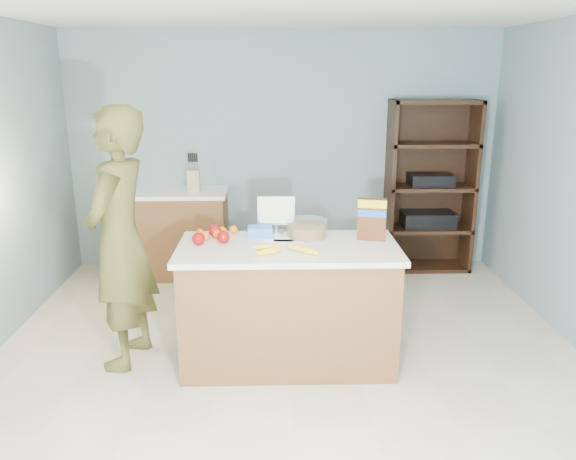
{
  "coord_description": "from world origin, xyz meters",
  "views": [
    {
      "loc": [
        -0.1,
        -3.46,
        2.1
      ],
      "look_at": [
        0.0,
        0.35,
        1.0
      ],
      "focal_mm": 35.0,
      "sensor_mm": 36.0,
      "label": 1
    }
  ],
  "objects_px": {
    "shelving_unit": "(429,189)",
    "cereal_box": "(372,216)",
    "person": "(120,240)",
    "tv": "(276,212)",
    "counter_peninsula": "(288,309)"
  },
  "relations": [
    {
      "from": "counter_peninsula",
      "to": "shelving_unit",
      "type": "distance_m",
      "value": 2.61
    },
    {
      "from": "counter_peninsula",
      "to": "tv",
      "type": "relative_size",
      "value": 5.53
    },
    {
      "from": "shelving_unit",
      "to": "cereal_box",
      "type": "xyz_separation_m",
      "value": [
        -0.94,
        -1.92,
        0.21
      ]
    },
    {
      "from": "person",
      "to": "tv",
      "type": "relative_size",
      "value": 6.64
    },
    {
      "from": "shelving_unit",
      "to": "person",
      "type": "xyz_separation_m",
      "value": [
        -2.74,
        -2.0,
        0.07
      ]
    },
    {
      "from": "counter_peninsula",
      "to": "tv",
      "type": "bearing_deg",
      "value": 103.75
    },
    {
      "from": "cereal_box",
      "to": "shelving_unit",
      "type": "bearing_deg",
      "value": 63.88
    },
    {
      "from": "counter_peninsula",
      "to": "shelving_unit",
      "type": "relative_size",
      "value": 0.87
    },
    {
      "from": "person",
      "to": "tv",
      "type": "xyz_separation_m",
      "value": [
        1.11,
        0.29,
        0.12
      ]
    },
    {
      "from": "counter_peninsula",
      "to": "person",
      "type": "distance_m",
      "value": 1.3
    },
    {
      "from": "shelving_unit",
      "to": "counter_peninsula",
      "type": "bearing_deg",
      "value": -127.11
    },
    {
      "from": "counter_peninsula",
      "to": "person",
      "type": "xyz_separation_m",
      "value": [
        -1.19,
        0.05,
        0.52
      ]
    },
    {
      "from": "shelving_unit",
      "to": "person",
      "type": "distance_m",
      "value": 3.39
    },
    {
      "from": "tv",
      "to": "cereal_box",
      "type": "height_order",
      "value": "cereal_box"
    },
    {
      "from": "tv",
      "to": "cereal_box",
      "type": "xyz_separation_m",
      "value": [
        0.69,
        -0.21,
        0.02
      ]
    }
  ]
}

